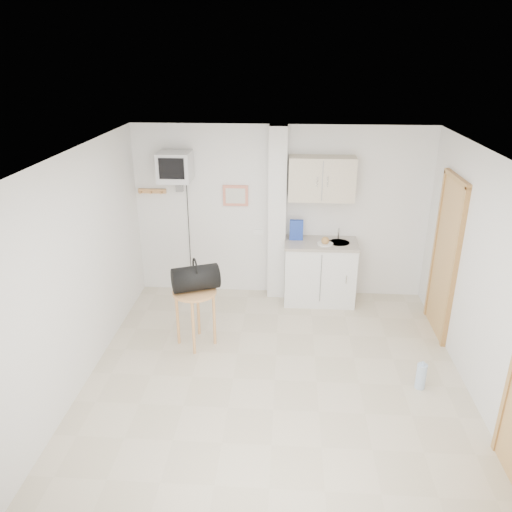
# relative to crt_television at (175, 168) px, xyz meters

# --- Properties ---
(ground) EXTENTS (4.50, 4.50, 0.00)m
(ground) POSITION_rel_crt_television_xyz_m (1.45, -2.02, -1.94)
(ground) COLOR beige
(ground) RESTS_ON ground
(room_envelope) EXTENTS (4.24, 4.54, 2.55)m
(room_envelope) POSITION_rel_crt_television_xyz_m (1.69, -1.93, -0.40)
(room_envelope) COLOR white
(room_envelope) RESTS_ON ground
(kitchenette) EXTENTS (1.03, 0.58, 2.10)m
(kitchenette) POSITION_rel_crt_television_xyz_m (2.02, -0.02, -1.13)
(kitchenette) COLOR silver
(kitchenette) RESTS_ON ground
(crt_television) EXTENTS (0.44, 0.45, 2.15)m
(crt_television) POSITION_rel_crt_television_xyz_m (0.00, 0.00, 0.00)
(crt_television) COLOR slate
(crt_television) RESTS_ON ground
(round_table) EXTENTS (0.53, 0.53, 0.74)m
(round_table) POSITION_rel_crt_television_xyz_m (0.45, -1.33, -1.32)
(round_table) COLOR tan
(round_table) RESTS_ON ground
(duffel_bag) EXTENTS (0.62, 0.49, 0.41)m
(duffel_bag) POSITION_rel_crt_television_xyz_m (0.46, -1.29, -1.04)
(duffel_bag) COLOR black
(duffel_bag) RESTS_ON round_table
(water_bottle) EXTENTS (0.11, 0.11, 0.33)m
(water_bottle) POSITION_rel_crt_television_xyz_m (3.04, -2.05, -1.79)
(water_bottle) COLOR #ABC5E3
(water_bottle) RESTS_ON ground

